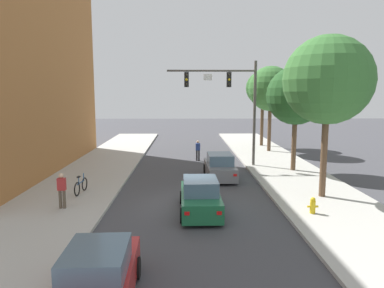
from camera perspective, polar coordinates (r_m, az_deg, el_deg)
ground_plane at (r=17.33m, az=0.24°, el=-9.97°), size 120.00×120.00×0.00m
sidewalk_left at (r=18.36m, az=-20.78°, el=-9.22°), size 5.00×60.00×0.15m
sidewalk_right at (r=18.61m, az=20.94°, el=-8.99°), size 5.00×60.00×0.15m
traffic_signal_mast at (r=25.92m, az=6.08°, el=7.95°), size 6.38×0.38×7.50m
car_lead_grey at (r=22.81m, az=4.44°, el=-3.70°), size 1.92×4.28×1.60m
car_following_green at (r=16.32m, az=1.31°, el=-8.46°), size 1.89×4.27×1.60m
car_third_red at (r=9.92m, az=-14.71°, el=-20.12°), size 1.94×4.29×1.60m
pedestrian_sidewalk_left_walker at (r=17.43m, az=-20.01°, el=-6.72°), size 0.36×0.22×1.64m
pedestrian_crossing_road at (r=28.63m, az=0.94°, el=-0.88°), size 0.36×0.22×1.64m
bicycle_leaning at (r=19.81m, az=-17.27°, el=-6.40°), size 0.21×1.77×0.98m
fire_hydrant at (r=16.75m, az=18.66°, el=-9.23°), size 0.48×0.24×0.72m
street_tree_nearest at (r=18.99m, az=20.80°, el=9.45°), size 4.37×4.37×8.04m
street_tree_second at (r=25.08m, az=16.20°, el=7.35°), size 3.91×3.91×7.01m
street_tree_third at (r=33.13m, az=12.40°, el=8.57°), size 4.01×4.01×7.64m
street_tree_farthest at (r=36.52m, az=11.22°, el=8.68°), size 3.36×3.36×7.42m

